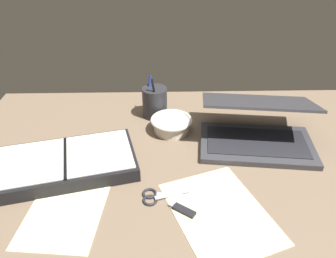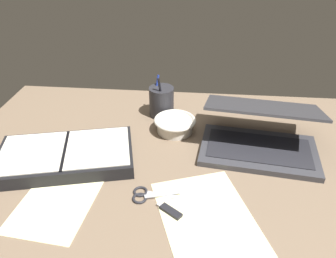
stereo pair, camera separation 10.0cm
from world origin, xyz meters
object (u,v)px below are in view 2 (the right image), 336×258
at_px(planner, 66,155).
at_px(scissors, 145,195).
at_px(bowl, 175,124).
at_px(laptop, 260,135).
at_px(pen_cup, 161,102).

bearing_deg(planner, scissors, -39.53).
bearing_deg(scissors, bowl, 76.33).
distance_m(bowl, planner, 0.37).
bearing_deg(scissors, laptop, 32.95).
xyz_separation_m(bowl, planner, (-0.31, -0.20, -0.01)).
distance_m(laptop, planner, 0.59).
height_order(bowl, planner, bowl).
bearing_deg(pen_cup, scissors, -89.40).
height_order(pen_cup, planner, pen_cup).
bearing_deg(bowl, planner, -147.66).
xyz_separation_m(planner, scissors, (0.26, -0.12, -0.02)).
xyz_separation_m(laptop, planner, (-0.58, -0.12, -0.03)).
relative_size(bowl, pen_cup, 0.90).
height_order(bowl, scissors, bowl).
bearing_deg(bowl, scissors, -99.36).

